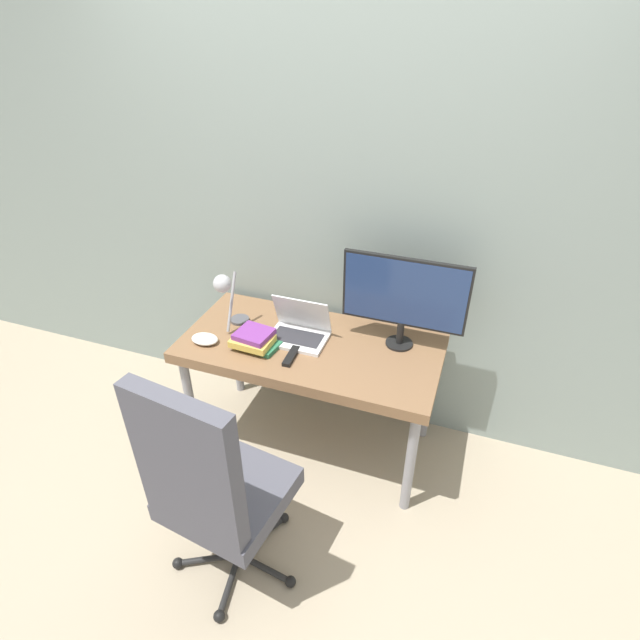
{
  "coord_description": "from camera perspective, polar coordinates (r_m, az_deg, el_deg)",
  "views": [
    {
      "loc": [
        0.75,
        -1.63,
        2.21
      ],
      "look_at": [
        0.06,
        0.3,
        0.88
      ],
      "focal_mm": 28.0,
      "sensor_mm": 36.0,
      "label": 1
    }
  ],
  "objects": [
    {
      "name": "ground_plane",
      "position": [
        2.85,
        -3.38,
        -18.0
      ],
      "size": [
        12.0,
        12.0,
        0.0
      ],
      "primitive_type": "plane",
      "color": "tan"
    },
    {
      "name": "wall_back",
      "position": [
        2.63,
        1.86,
        12.73
      ],
      "size": [
        8.0,
        0.05,
        2.6
      ],
      "color": "gray",
      "rests_on": "ground_plane"
    },
    {
      "name": "monitor",
      "position": [
        2.46,
        9.61,
        2.78
      ],
      "size": [
        0.62,
        0.14,
        0.49
      ],
      "color": "black",
      "rests_on": "desk"
    },
    {
      "name": "book_stack",
      "position": [
        2.56,
        -7.51,
        -2.26
      ],
      "size": [
        0.24,
        0.19,
        0.09
      ],
      "color": "#286B47",
      "rests_on": "desk"
    },
    {
      "name": "game_controller",
      "position": [
        2.65,
        -13.03,
        -2.13
      ],
      "size": [
        0.14,
        0.1,
        0.04
      ],
      "color": "white",
      "rests_on": "desk"
    },
    {
      "name": "laptop",
      "position": [
        2.61,
        -2.42,
        -1.16
      ],
      "size": [
        0.3,
        0.22,
        0.22
      ],
      "color": "silver",
      "rests_on": "desk"
    },
    {
      "name": "desk",
      "position": [
        2.62,
        -1.07,
        -3.92
      ],
      "size": [
        1.34,
        0.66,
        0.7
      ],
      "color": "brown",
      "rests_on": "ground_plane"
    },
    {
      "name": "office_chair",
      "position": [
        2.08,
        -12.28,
        -18.0
      ],
      "size": [
        0.57,
        0.58,
        1.15
      ],
      "color": "black",
      "rests_on": "ground_plane"
    },
    {
      "name": "tv_remote",
      "position": [
        2.49,
        -3.32,
        -4.14
      ],
      "size": [
        0.05,
        0.16,
        0.02
      ],
      "color": "black",
      "rests_on": "desk"
    },
    {
      "name": "desk_lamp",
      "position": [
        2.59,
        -10.68,
        3.22
      ],
      "size": [
        0.1,
        0.23,
        0.35
      ],
      "color": "#4C4C51",
      "rests_on": "desk"
    }
  ]
}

